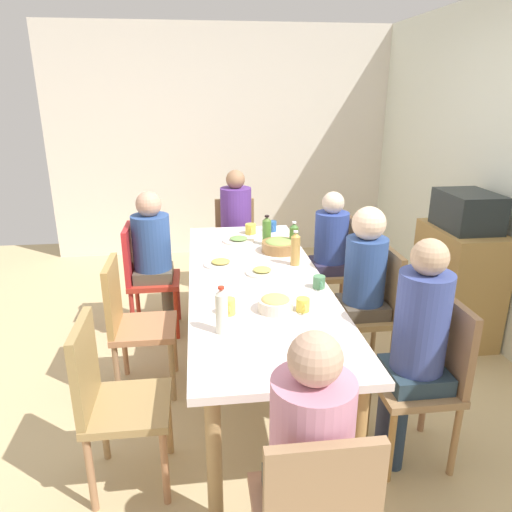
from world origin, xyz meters
The scene contains 32 objects.
ground_plane centered at (0.00, 0.00, 0.00)m, with size 6.74×6.74×0.00m, color tan.
wall_left centered at (-2.87, 0.00, 1.30)m, with size 0.12×4.03×2.60m, color silver.
dining_table centered at (0.00, 0.00, 0.68)m, with size 2.44×0.85×0.75m.
chair_0 centered at (0.81, 0.81, 0.51)m, with size 0.40×0.40×0.90m.
person_0 centered at (0.81, 0.71, 0.72)m, with size 0.30×0.30×1.24m.
chair_1 centered at (-0.81, -0.81, 0.51)m, with size 0.40×0.40×0.90m.
person_1 centered at (-0.81, -0.71, 0.70)m, with size 0.30×0.30×1.17m.
chair_2 centered at (-1.60, 0.00, 0.51)m, with size 0.40×0.40×0.90m.
person_2 centered at (-1.51, 0.00, 0.72)m, with size 0.30×0.30×1.21m.
chair_3 centered at (-0.81, 0.81, 0.51)m, with size 0.40×0.40×0.90m.
person_3 centered at (-0.81, 0.71, 0.67)m, with size 0.30×0.30×1.13m.
person_4 centered at (1.51, 0.00, 0.70)m, with size 0.30×0.30×1.18m.
chair_5 centered at (0.81, -0.81, 0.51)m, with size 0.40×0.40×0.90m.
chair_6 centered at (0.00, 0.81, 0.51)m, with size 0.40×0.40×0.90m.
person_6 centered at (0.00, 0.71, 0.72)m, with size 0.30×0.30×1.20m.
chair_7 centered at (0.00, -0.81, 0.51)m, with size 0.40×0.40×0.90m.
plate_0 centered at (-0.27, -0.21, 0.77)m, with size 0.23×0.23×0.04m.
plate_1 centered at (-0.79, -0.04, 0.77)m, with size 0.25×0.25×0.04m.
plate_2 centered at (-0.08, 0.05, 0.77)m, with size 0.22×0.22×0.04m.
bowl_0 centered at (0.48, 0.05, 0.79)m, with size 0.19×0.19×0.08m.
bowl_1 centered at (-0.51, 0.24, 0.80)m, with size 0.27×0.27×0.10m.
cup_0 centered at (-1.00, 0.08, 0.80)m, with size 0.13×0.09×0.08m.
cup_1 centered at (0.51, 0.19, 0.79)m, with size 0.11×0.07×0.07m.
cup_2 centered at (-1.05, 0.27, 0.80)m, with size 0.12×0.08×0.09m.
cup_3 centered at (0.21, 0.36, 0.79)m, with size 0.11×0.07×0.08m.
cup_4 centered at (0.50, -0.21, 0.80)m, with size 0.11×0.07×0.09m.
bottle_0 centered at (-0.21, 0.30, 0.87)m, with size 0.06×0.06×0.24m.
bottle_1 centered at (-0.69, 0.17, 0.86)m, with size 0.07×0.07×0.23m.
bottle_2 centered at (-0.53, 0.35, 0.86)m, with size 0.07×0.07×0.22m.
bottle_3 centered at (0.70, -0.26, 0.87)m, with size 0.06×0.06×0.25m.
side_cabinet centered at (-0.43, 1.65, 0.45)m, with size 0.70×0.44×0.90m, color #B08748.
microwave centered at (-0.43, 1.65, 1.04)m, with size 0.48×0.36×0.28m, color #22292B.
Camera 1 is at (2.80, -0.35, 1.89)m, focal length 33.25 mm.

